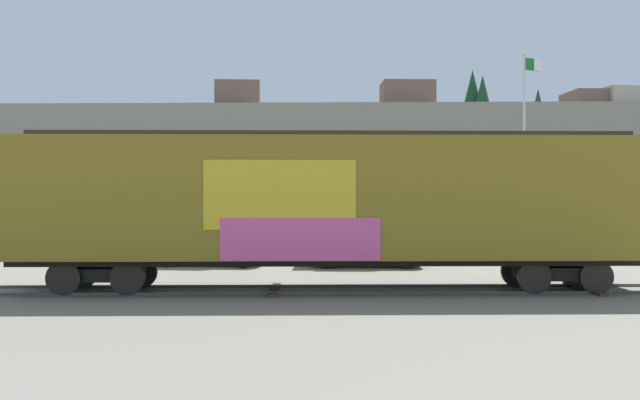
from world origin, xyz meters
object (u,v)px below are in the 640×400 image
at_px(parked_car_black, 365,244).
at_px(freight_car, 331,201).
at_px(parked_car_silver, 209,242).
at_px(flagpole, 526,133).

bearing_deg(parked_car_black, freight_car, -100.85).
xyz_separation_m(freight_car, parked_car_silver, (-4.77, 6.87, -1.62)).
distance_m(flagpole, parked_car_silver, 16.43).
bearing_deg(flagpole, parked_car_silver, -155.30).
relative_size(parked_car_silver, parked_car_black, 1.01).
bearing_deg(parked_car_silver, flagpole, 24.70).
distance_m(parked_car_silver, parked_car_black, 6.04).
relative_size(freight_car, parked_car_silver, 3.97).
bearing_deg(parked_car_silver, freight_car, -55.19).
bearing_deg(flagpole, freight_car, -125.21).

